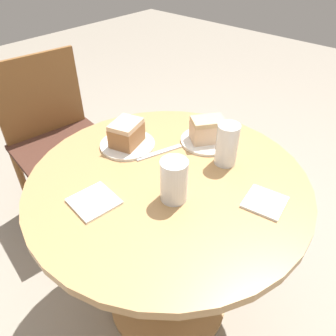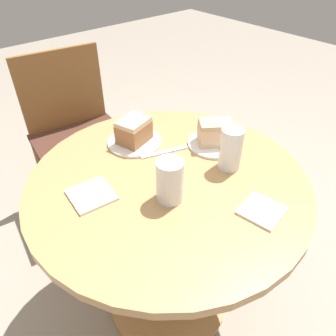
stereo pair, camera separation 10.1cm
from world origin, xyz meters
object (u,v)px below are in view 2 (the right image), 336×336
object	(u,v)px
glass_lemonade	(231,151)
cake_slice_near	(134,131)
glass_water	(170,182)
plate_near	(135,142)
cake_slice_far	(215,132)
chair	(77,132)
plate_far	(214,144)

from	to	relation	value
glass_lemonade	cake_slice_near	bearing A→B (deg)	115.34
glass_water	plate_near	bearing A→B (deg)	72.55
cake_slice_far	glass_water	xyz separation A→B (m)	(-0.31, -0.11, 0.01)
cake_slice_near	cake_slice_far	bearing A→B (deg)	-43.10
chair	glass_water	xyz separation A→B (m)	(-0.14, -0.90, 0.31)
cake_slice_near	glass_lemonade	world-z (taller)	glass_lemonade
plate_near	plate_far	world-z (taller)	same
plate_far	glass_lemonade	world-z (taller)	glass_lemonade
plate_far	cake_slice_far	bearing A→B (deg)	14.04
glass_water	cake_slice_near	bearing A→B (deg)	72.55
plate_near	cake_slice_near	world-z (taller)	cake_slice_near
chair	cake_slice_far	world-z (taller)	chair
cake_slice_near	glass_lemonade	xyz separation A→B (m)	(0.15, -0.32, 0.01)
chair	cake_slice_near	distance (m)	0.66
plate_near	cake_slice_near	size ratio (longest dim) A/B	1.49
chair	glass_lemonade	bearing A→B (deg)	-75.02
cake_slice_far	glass_water	size ratio (longest dim) A/B	1.05
cake_slice_far	cake_slice_near	bearing A→B (deg)	136.90
chair	glass_lemonade	xyz separation A→B (m)	(0.11, -0.91, 0.31)
cake_slice_far	glass_lemonade	size ratio (longest dim) A/B	0.97
plate_near	glass_lemonade	world-z (taller)	glass_lemonade
plate_far	cake_slice_near	distance (m)	0.29
cake_slice_near	glass_lemonade	bearing A→B (deg)	-64.66
plate_far	cake_slice_far	world-z (taller)	cake_slice_far
plate_near	plate_far	distance (m)	0.29
chair	plate_near	world-z (taller)	chair
glass_lemonade	cake_slice_far	bearing A→B (deg)	63.32
plate_far	glass_water	xyz separation A→B (m)	(-0.31, -0.11, 0.06)
cake_slice_near	glass_water	size ratio (longest dim) A/B	0.99
glass_lemonade	glass_water	distance (m)	0.25
cake_slice_far	glass_lemonade	xyz separation A→B (m)	(-0.06, -0.12, 0.01)
cake_slice_near	cake_slice_far	xyz separation A→B (m)	(0.21, -0.20, -0.00)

